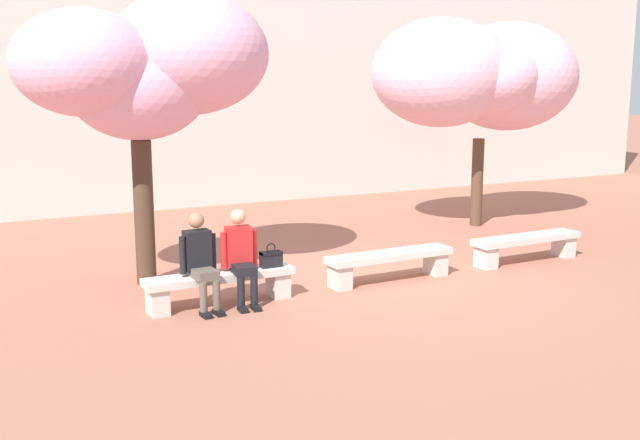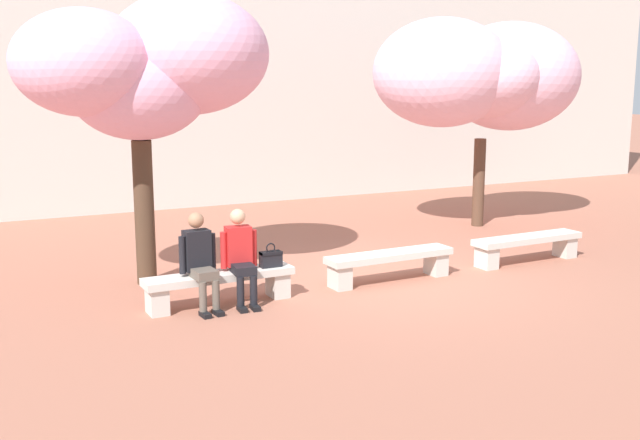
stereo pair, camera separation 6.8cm
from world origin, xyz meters
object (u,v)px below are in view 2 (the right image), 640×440
(stone_bench_near_west, at_px, (390,261))
(person_seated_left, at_px, (200,258))
(handbag, at_px, (271,258))
(stone_bench_west_end, at_px, (220,282))
(cherry_tree_secondary, at_px, (481,75))
(person_seated_right, at_px, (240,253))
(stone_bench_center, at_px, (527,244))
(cherry_tree_main, at_px, (151,66))

(stone_bench_near_west, distance_m, person_seated_left, 3.00)
(handbag, bearing_deg, stone_bench_west_end, 177.90)
(stone_bench_west_end, bearing_deg, cherry_tree_secondary, 24.58)
(stone_bench_near_west, distance_m, cherry_tree_secondary, 5.79)
(person_seated_right, xyz_separation_m, cherry_tree_secondary, (6.45, 3.13, 2.40))
(stone_bench_near_west, xyz_separation_m, stone_bench_center, (2.69, 0.00, 0.00))
(stone_bench_west_end, height_order, stone_bench_center, same)
(handbag, relative_size, cherry_tree_main, 0.08)
(stone_bench_near_west, relative_size, person_seated_left, 1.61)
(person_seated_right, distance_m, cherry_tree_main, 3.06)
(stone_bench_west_end, height_order, person_seated_right, person_seated_right)
(stone_bench_west_end, bearing_deg, person_seated_left, -169.39)
(cherry_tree_secondary, bearing_deg, person_seated_left, -155.94)
(person_seated_left, height_order, cherry_tree_secondary, cherry_tree_secondary)
(person_seated_right, bearing_deg, stone_bench_west_end, 169.35)
(stone_bench_near_west, distance_m, handbag, 1.97)
(stone_bench_center, height_order, cherry_tree_main, cherry_tree_main)
(person_seated_right, bearing_deg, stone_bench_center, 0.60)
(person_seated_right, height_order, cherry_tree_main, cherry_tree_main)
(stone_bench_near_west, height_order, cherry_tree_secondary, cherry_tree_secondary)
(stone_bench_west_end, relative_size, stone_bench_center, 1.00)
(stone_bench_center, relative_size, person_seated_left, 1.61)
(cherry_tree_main, bearing_deg, stone_bench_west_end, -75.01)
(stone_bench_center, xyz_separation_m, person_seated_right, (-5.10, -0.05, 0.39))
(person_seated_right, xyz_separation_m, cherry_tree_main, (-0.70, 1.61, 2.50))
(stone_bench_west_end, height_order, handbag, handbag)
(stone_bench_near_west, bearing_deg, cherry_tree_secondary, 37.33)
(stone_bench_center, height_order, person_seated_right, person_seated_right)
(stone_bench_center, height_order, handbag, handbag)
(cherry_tree_main, xyz_separation_m, cherry_tree_secondary, (7.15, 1.52, -0.11))
(stone_bench_west_end, bearing_deg, stone_bench_center, 0.00)
(stone_bench_west_end, bearing_deg, handbag, -2.10)
(stone_bench_center, distance_m, handbag, 4.65)
(stone_bench_west_end, relative_size, cherry_tree_secondary, 0.44)
(stone_bench_west_end, distance_m, person_seated_right, 0.48)
(stone_bench_center, distance_m, person_seated_right, 5.12)
(person_seated_left, bearing_deg, stone_bench_center, 0.54)
(person_seated_right, bearing_deg, cherry_tree_secondary, 25.91)
(stone_bench_center, bearing_deg, person_seated_right, -179.40)
(stone_bench_near_west, bearing_deg, person_seated_left, -178.97)
(handbag, height_order, cherry_tree_secondary, cherry_tree_secondary)
(cherry_tree_secondary, bearing_deg, stone_bench_near_west, -142.67)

